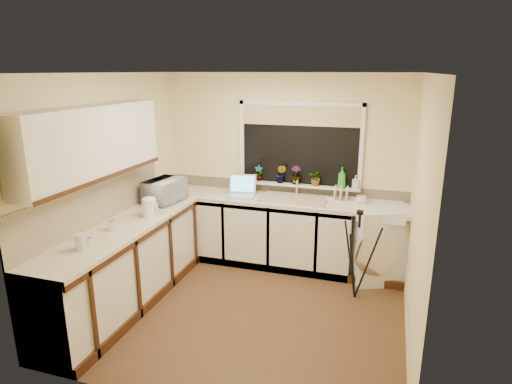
{
  "coord_description": "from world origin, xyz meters",
  "views": [
    {
      "loc": [
        1.32,
        -3.94,
        2.47
      ],
      "look_at": [
        -0.09,
        0.55,
        1.15
      ],
      "focal_mm": 30.48,
      "sensor_mm": 36.0,
      "label": 1
    }
  ],
  "objects_px": {
    "plant_c": "(296,175)",
    "soap_bottle_green": "(342,178)",
    "laptop": "(242,190)",
    "plant_d": "(316,178)",
    "washing_machine": "(379,242)",
    "kettle": "(149,208)",
    "cup_back": "(361,200)",
    "cup_left": "(87,243)",
    "plant_a": "(259,173)",
    "steel_jar": "(111,226)",
    "plant_b": "(281,174)",
    "tripod": "(357,255)",
    "microwave": "(165,191)",
    "dish_rack": "(342,202)",
    "glass_jug": "(81,242)",
    "soap_bottle_clear": "(355,182)"
  },
  "relations": [
    {
      "from": "steel_jar",
      "to": "laptop",
      "type": "bearing_deg",
      "value": 62.21
    },
    {
      "from": "plant_b",
      "to": "soap_bottle_clear",
      "type": "relative_size",
      "value": 1.45
    },
    {
      "from": "plant_d",
      "to": "soap_bottle_green",
      "type": "relative_size",
      "value": 0.8
    },
    {
      "from": "tripod",
      "to": "steel_jar",
      "type": "bearing_deg",
      "value": -170.16
    },
    {
      "from": "microwave",
      "to": "soap_bottle_clear",
      "type": "distance_m",
      "value": 2.37
    },
    {
      "from": "tripod",
      "to": "plant_d",
      "type": "height_order",
      "value": "plant_d"
    },
    {
      "from": "laptop",
      "to": "plant_d",
      "type": "distance_m",
      "value": 0.97
    },
    {
      "from": "laptop",
      "to": "plant_b",
      "type": "bearing_deg",
      "value": 14.03
    },
    {
      "from": "soap_bottle_clear",
      "to": "soap_bottle_green",
      "type": "bearing_deg",
      "value": -169.24
    },
    {
      "from": "washing_machine",
      "to": "microwave",
      "type": "relative_size",
      "value": 1.81
    },
    {
      "from": "dish_rack",
      "to": "soap_bottle_green",
      "type": "bearing_deg",
      "value": 83.55
    },
    {
      "from": "washing_machine",
      "to": "kettle",
      "type": "bearing_deg",
      "value": -177.67
    },
    {
      "from": "steel_jar",
      "to": "soap_bottle_green",
      "type": "bearing_deg",
      "value": 40.72
    },
    {
      "from": "steel_jar",
      "to": "plant_b",
      "type": "xyz_separation_m",
      "value": [
        1.32,
        1.82,
        0.22
      ]
    },
    {
      "from": "washing_machine",
      "to": "plant_a",
      "type": "relative_size",
      "value": 4.39
    },
    {
      "from": "dish_rack",
      "to": "microwave",
      "type": "relative_size",
      "value": 0.69
    },
    {
      "from": "glass_jug",
      "to": "plant_d",
      "type": "bearing_deg",
      "value": 53.48
    },
    {
      "from": "washing_machine",
      "to": "cup_left",
      "type": "relative_size",
      "value": 8.93
    },
    {
      "from": "plant_d",
      "to": "soap_bottle_clear",
      "type": "relative_size",
      "value": 1.25
    },
    {
      "from": "microwave",
      "to": "plant_c",
      "type": "distance_m",
      "value": 1.68
    },
    {
      "from": "washing_machine",
      "to": "plant_a",
      "type": "distance_m",
      "value": 1.76
    },
    {
      "from": "glass_jug",
      "to": "steel_jar",
      "type": "bearing_deg",
      "value": 94.7
    },
    {
      "from": "tripod",
      "to": "cup_left",
      "type": "height_order",
      "value": "tripod"
    },
    {
      "from": "dish_rack",
      "to": "plant_d",
      "type": "relative_size",
      "value": 1.69
    },
    {
      "from": "kettle",
      "to": "cup_left",
      "type": "xyz_separation_m",
      "value": [
        -0.08,
        -0.96,
        -0.05
      ]
    },
    {
      "from": "laptop",
      "to": "kettle",
      "type": "xyz_separation_m",
      "value": [
        -0.7,
        -1.12,
        0.03
      ]
    },
    {
      "from": "tripod",
      "to": "glass_jug",
      "type": "distance_m",
      "value": 2.84
    },
    {
      "from": "dish_rack",
      "to": "glass_jug",
      "type": "height_order",
      "value": "glass_jug"
    },
    {
      "from": "steel_jar",
      "to": "microwave",
      "type": "xyz_separation_m",
      "value": [
        0.03,
        1.05,
        0.09
      ]
    },
    {
      "from": "steel_jar",
      "to": "soap_bottle_clear",
      "type": "xyz_separation_m",
      "value": [
        2.27,
        1.84,
        0.18
      ]
    },
    {
      "from": "dish_rack",
      "to": "cup_left",
      "type": "bearing_deg",
      "value": -153.24
    },
    {
      "from": "steel_jar",
      "to": "dish_rack",
      "type": "bearing_deg",
      "value": 37.18
    },
    {
      "from": "plant_c",
      "to": "plant_d",
      "type": "relative_size",
      "value": 1.14
    },
    {
      "from": "plant_c",
      "to": "soap_bottle_green",
      "type": "relative_size",
      "value": 0.9
    },
    {
      "from": "washing_machine",
      "to": "kettle",
      "type": "distance_m",
      "value": 2.76
    },
    {
      "from": "kettle",
      "to": "soap_bottle_clear",
      "type": "bearing_deg",
      "value": 32.52
    },
    {
      "from": "tripod",
      "to": "microwave",
      "type": "xyz_separation_m",
      "value": [
        -2.36,
        0.04,
        0.53
      ]
    },
    {
      "from": "glass_jug",
      "to": "plant_c",
      "type": "relative_size",
      "value": 0.63
    },
    {
      "from": "microwave",
      "to": "plant_c",
      "type": "xyz_separation_m",
      "value": [
        1.48,
        0.79,
        0.13
      ]
    },
    {
      "from": "plant_d",
      "to": "plant_a",
      "type": "bearing_deg",
      "value": 179.2
    },
    {
      "from": "plant_a",
      "to": "kettle",
      "type": "bearing_deg",
      "value": -122.35
    },
    {
      "from": "plant_a",
      "to": "washing_machine",
      "type": "bearing_deg",
      "value": -8.12
    },
    {
      "from": "tripod",
      "to": "microwave",
      "type": "relative_size",
      "value": 2.02
    },
    {
      "from": "plant_a",
      "to": "cup_back",
      "type": "relative_size",
      "value": 1.55
    },
    {
      "from": "cup_back",
      "to": "cup_left",
      "type": "xyz_separation_m",
      "value": [
        -2.29,
        -2.12,
        -0.01
      ]
    },
    {
      "from": "laptop",
      "to": "cup_back",
      "type": "bearing_deg",
      "value": -8.2
    },
    {
      "from": "kettle",
      "to": "tripod",
      "type": "height_order",
      "value": "kettle"
    },
    {
      "from": "washing_machine",
      "to": "plant_c",
      "type": "distance_m",
      "value": 1.33
    },
    {
      "from": "plant_a",
      "to": "microwave",
      "type": "bearing_deg",
      "value": -140.89
    },
    {
      "from": "dish_rack",
      "to": "tripod",
      "type": "relative_size",
      "value": 0.34
    }
  ]
}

